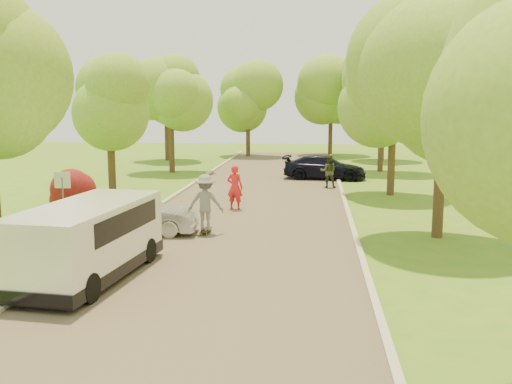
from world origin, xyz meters
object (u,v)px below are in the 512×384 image
at_px(silver_sedan, 139,216).
at_px(dark_sedan, 325,167).
at_px(minivan, 88,239).
at_px(longboard, 206,230).
at_px(skateboarder, 205,202).
at_px(street_sign, 63,190).
at_px(person_striped, 235,187).
at_px(person_olive, 328,171).

bearing_deg(silver_sedan, dark_sedan, -28.47).
bearing_deg(minivan, longboard, 75.37).
distance_m(silver_sedan, skateboarder, 2.32).
bearing_deg(street_sign, silver_sedan, 8.80).
bearing_deg(person_striped, street_sign, 58.48).
bearing_deg(person_striped, skateboarder, 97.59).
bearing_deg(person_striped, silver_sedan, 74.38).
bearing_deg(person_striped, longboard, 97.59).
height_order(street_sign, dark_sedan, street_sign).
xyz_separation_m(silver_sedan, longboard, (2.25, 0.36, -0.54)).
relative_size(silver_sedan, person_olive, 2.23).
relative_size(street_sign, longboard, 2.20).
bearing_deg(longboard, minivan, 69.08).
xyz_separation_m(street_sign, longboard, (4.75, 0.75, -1.46)).
bearing_deg(skateboarder, person_olive, -111.76).
bearing_deg(longboard, person_olive, -111.76).
distance_m(longboard, person_olive, 12.25).
height_order(street_sign, minivan, street_sign).
bearing_deg(person_striped, minivan, 88.83).
relative_size(dark_sedan, person_striped, 2.57).
height_order(minivan, person_striped, minivan).
relative_size(silver_sedan, longboard, 3.99).
distance_m(minivan, silver_sedan, 5.01).
relative_size(skateboarder, person_striped, 1.01).
relative_size(silver_sedan, person_striped, 2.08).
bearing_deg(person_olive, dark_sedan, -89.50).
relative_size(minivan, person_striped, 2.83).
distance_m(street_sign, dark_sedan, 18.09).
relative_size(minivan, silver_sedan, 1.36).
xyz_separation_m(minivan, silver_sedan, (-0.24, 4.99, -0.37)).
xyz_separation_m(dark_sedan, person_striped, (-3.94, -10.30, 0.24)).
relative_size(person_striped, person_olive, 1.08).
distance_m(dark_sedan, skateboarder, 15.50).
xyz_separation_m(minivan, dark_sedan, (6.32, 20.24, -0.31)).
bearing_deg(street_sign, person_olive, 52.84).
distance_m(minivan, dark_sedan, 21.21).
bearing_deg(dark_sedan, longboard, 169.63).
bearing_deg(longboard, person_striped, -95.10).
xyz_separation_m(street_sign, person_olive, (9.20, 12.14, -0.68)).
relative_size(dark_sedan, skateboarder, 2.53).
distance_m(silver_sedan, person_olive, 13.53).
relative_size(dark_sedan, longboard, 4.93).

